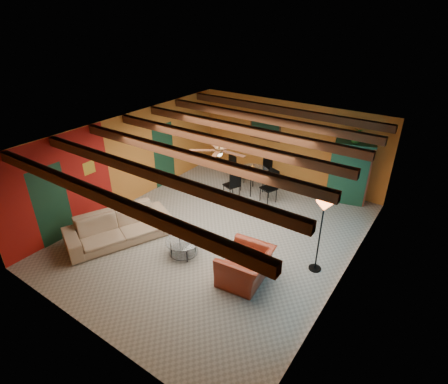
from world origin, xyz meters
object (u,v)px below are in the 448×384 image
Objects in this scene: potted_plant at (357,136)px; vase at (253,159)px; sofa at (119,227)px; floor_lamp at (320,237)px; armoire at (351,173)px; armchair at (246,266)px; coffee_table at (183,247)px; dining_table at (252,177)px.

vase is at bearing -156.59° from potted_plant.
floor_lamp is at bearing -44.76° from sofa.
armoire is (4.15, 5.40, 0.54)m from sofa.
armchair is 1.36× the size of coffee_table.
sofa is at bearing -127.50° from potted_plant.
dining_table is at bearing -170.76° from armoire.
potted_plant is 2.76× the size of vase.
potted_plant is (0.00, 0.00, 1.17)m from armoire.
vase reaches higher than armchair.
dining_table is 2.98m from armoire.
sofa is 3.50m from armchair.
floor_lamp is at bearing -97.13° from armoire.
dining_table is at bearing 180.00° from vase.
potted_plant is (-0.45, 3.64, 1.20)m from floor_lamp.
dining_table is 11.20× the size of vase.
dining_table is 4.03m from floor_lamp.
armchair is at bearing -132.93° from floor_lamp.
coffee_table is 0.46× the size of armoire.
armoire is at bearing 23.41° from vase.
floor_lamp is at bearing -82.96° from potted_plant.
armchair is 5.21m from potted_plant.
armoire is at bearing 23.41° from dining_table.
armchair is (3.46, 0.54, -0.01)m from sofa.
armoire reaches higher than vase.
potted_plant is at bearing 23.41° from vase.
vase is at bearing 142.06° from floor_lamp.
floor_lamp reaches higher than dining_table.
sofa reaches higher than armchair.
dining_table is 4.05× the size of potted_plant.
coffee_table is (1.76, 0.44, -0.16)m from sofa.
potted_plant reaches higher than vase.
armchair is 4.94m from armoire.
coffee_table is 0.47× the size of floor_lamp.
floor_lamp is at bearing -37.94° from dining_table.
coffee_table is 0.41× the size of dining_table.
armoire is (2.71, 1.18, 0.39)m from dining_table.
dining_table is at bearing -156.59° from potted_plant.
coffee_table is 5.55m from armoire.
potted_plant reaches higher than sofa.
coffee_table is at bearing -115.71° from potted_plant.
floor_lamp reaches higher than armchair.
armchair is 0.64× the size of floor_lamp.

